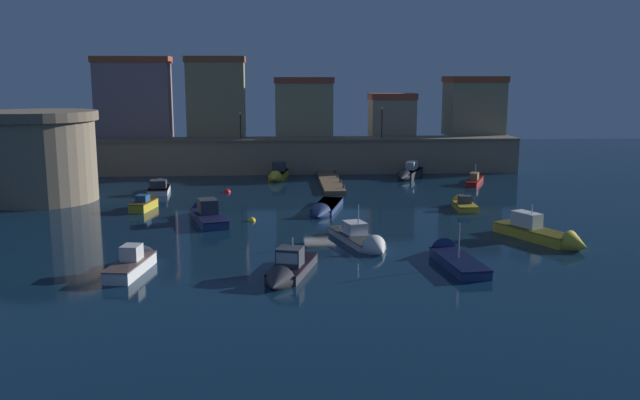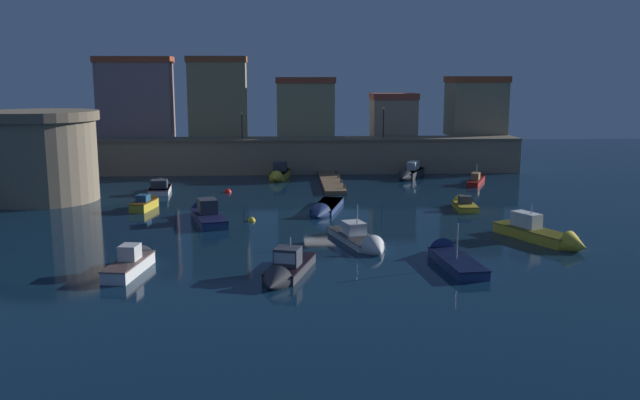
% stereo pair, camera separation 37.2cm
% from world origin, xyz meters
% --- Properties ---
extents(ground_plane, '(122.31, 122.31, 0.00)m').
position_xyz_m(ground_plane, '(0.00, 0.00, 0.00)').
color(ground_plane, '#0C2338').
extents(quay_wall, '(47.18, 4.28, 3.89)m').
position_xyz_m(quay_wall, '(0.00, 22.38, 1.96)').
color(quay_wall, gray).
rests_on(quay_wall, ground).
extents(old_town_backdrop, '(47.56, 5.66, 9.28)m').
position_xyz_m(old_town_backdrop, '(-0.88, 26.42, 7.57)').
color(old_town_backdrop, gray).
rests_on(old_town_backdrop, ground).
extents(fortress_tower, '(9.79, 9.79, 7.76)m').
position_xyz_m(fortress_tower, '(-23.63, 6.21, 3.94)').
color(fortress_tower, gray).
rests_on(fortress_tower, ground).
extents(pier_dock, '(1.99, 13.18, 0.70)m').
position_xyz_m(pier_dock, '(1.91, 13.79, 0.20)').
color(pier_dock, brown).
rests_on(pier_dock, ground).
extents(quay_lamp_0, '(0.32, 0.32, 2.92)m').
position_xyz_m(quay_lamp_0, '(-7.39, 22.38, 5.88)').
color(quay_lamp_0, black).
rests_on(quay_lamp_0, quay_wall).
extents(quay_lamp_1, '(0.32, 0.32, 3.42)m').
position_xyz_m(quay_lamp_1, '(8.41, 22.38, 6.17)').
color(quay_lamp_1, black).
rests_on(quay_lamp_1, quay_wall).
extents(moored_boat_0, '(1.73, 4.36, 1.59)m').
position_xyz_m(moored_boat_0, '(11.87, 0.82, 0.32)').
color(moored_boat_0, gold).
rests_on(moored_boat_0, ground).
extents(moored_boat_1, '(2.18, 5.05, 1.87)m').
position_xyz_m(moored_boat_1, '(-14.40, 10.25, 0.39)').
color(moored_boat_1, white).
rests_on(moored_boat_1, ground).
extents(moored_boat_2, '(2.40, 5.58, 2.08)m').
position_xyz_m(moored_boat_2, '(-3.35, 17.37, 0.52)').
color(moored_boat_2, gold).
rests_on(moored_boat_2, ground).
extents(moored_boat_3, '(3.68, 7.38, 2.28)m').
position_xyz_m(moored_boat_3, '(-8.74, -2.62, 0.47)').
color(moored_boat_3, navy).
rests_on(moored_boat_3, ground).
extents(moored_boat_4, '(3.60, 7.32, 3.11)m').
position_xyz_m(moored_boat_4, '(2.08, -11.31, 0.34)').
color(moored_boat_4, silver).
rests_on(moored_boat_4, ground).
extents(moored_boat_5, '(1.98, 4.27, 1.49)m').
position_xyz_m(moored_boat_5, '(-14.11, 1.99, 0.45)').
color(moored_boat_5, gold).
rests_on(moored_boat_5, ground).
extents(moored_boat_6, '(3.75, 6.62, 2.22)m').
position_xyz_m(moored_boat_6, '(16.91, 14.12, 0.33)').
color(moored_boat_6, red).
rests_on(moored_boat_6, ground).
extents(moored_boat_7, '(4.61, 7.30, 2.74)m').
position_xyz_m(moored_boat_7, '(13.99, -11.02, 0.50)').
color(moored_boat_7, gold).
rests_on(moored_boat_7, ground).
extents(moored_boat_8, '(2.25, 5.92, 1.85)m').
position_xyz_m(moored_boat_8, '(-11.30, -15.83, 0.46)').
color(moored_boat_8, white).
rests_on(moored_boat_8, ground).
extents(moored_boat_9, '(3.43, 7.60, 1.63)m').
position_xyz_m(moored_boat_9, '(0.34, -0.46, 0.26)').
color(moored_boat_9, navy).
rests_on(moored_boat_9, ground).
extents(moored_boat_10, '(4.11, 6.49, 1.98)m').
position_xyz_m(moored_boat_10, '(10.60, 17.38, 0.52)').
color(moored_boat_10, '#333338').
rests_on(moored_boat_10, ground).
extents(moored_boat_11, '(3.38, 6.45, 2.50)m').
position_xyz_m(moored_boat_11, '(-2.90, -18.07, 0.41)').
color(moored_boat_11, '#333338').
rests_on(moored_boat_11, ground).
extents(moored_boat_12, '(2.35, 6.85, 3.09)m').
position_xyz_m(moored_boat_12, '(6.71, -15.34, 0.30)').
color(moored_boat_12, navy).
rests_on(moored_boat_12, ground).
extents(mooring_buoy_0, '(0.72, 0.72, 0.72)m').
position_xyz_m(mooring_buoy_0, '(-8.08, 9.40, 0.00)').
color(mooring_buoy_0, red).
rests_on(mooring_buoy_0, ground).
extents(mooring_buoy_1, '(0.58, 0.58, 0.58)m').
position_xyz_m(mooring_buoy_1, '(-5.30, -3.38, 0.00)').
color(mooring_buoy_1, yellow).
rests_on(mooring_buoy_1, ground).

